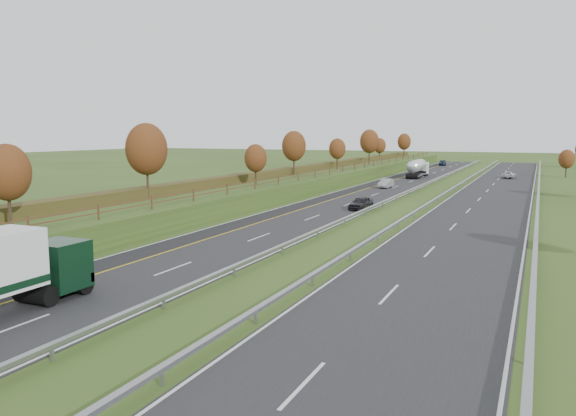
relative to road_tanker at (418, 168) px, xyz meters
The scene contains 17 objects.
ground 38.86m from the road_tanker, 78.66° to the right, with size 400.00×400.00×0.00m, color #30491A.
near_carriageway 33.11m from the road_tanker, 90.64° to the right, with size 10.50×200.00×0.04m, color black.
far_carriageway 36.83m from the road_tanker, 63.99° to the right, with size 10.50×200.00×0.04m, color black.
hard_shoulder 33.36m from the road_tanker, 97.10° to the right, with size 3.00×200.00×0.04m, color black.
lane_markings 33.77m from the road_tanker, 79.69° to the right, with size 26.75×200.00×0.01m.
embankment_left 35.67m from the road_tanker, 112.02° to the right, with size 12.00×200.00×2.00m, color #30491A.
hedge_left 36.46m from the road_tanker, 114.93° to the right, with size 2.20×180.00×1.10m, color #383817.
fence_left 34.63m from the road_tanker, 104.84° to the right, with size 0.12×189.06×1.20m.
median_barrier_near 33.51m from the road_tanker, 80.84° to the right, with size 0.32×200.00×0.71m.
median_barrier_far 34.69m from the road_tanker, 72.49° to the right, with size 0.32×200.00×0.71m.
outer_barrier_far 39.69m from the road_tanker, 56.44° to the right, with size 0.32×200.00×0.71m.
trees_left 38.94m from the road_tanker, 109.66° to the right, with size 6.64×164.30×7.66m.
road_tanker is the anchor object (origin of this frame).
car_dark_near 50.14m from the road_tanker, 85.88° to the right, with size 1.72×4.28×1.46m, color black.
car_silver_mid 23.81m from the road_tanker, 90.55° to the right, with size 1.49×4.28×1.41m, color #98989C.
car_small_far 43.45m from the road_tanker, 92.60° to the left, with size 1.87×4.60×1.34m, color #121B38.
car_oncoming 17.29m from the road_tanker, 15.38° to the left, with size 2.13×4.63×1.29m, color silver.
Camera 1 is at (22.28, -17.93, 8.63)m, focal length 35.00 mm.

